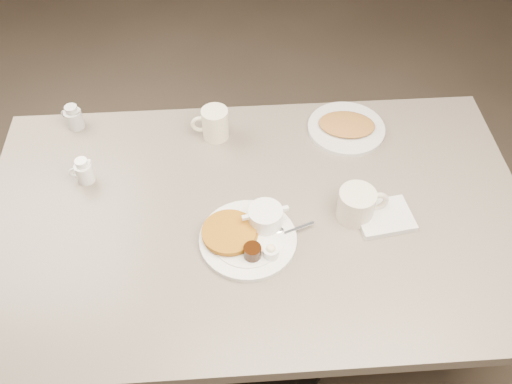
{
  "coord_description": "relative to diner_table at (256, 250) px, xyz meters",
  "views": [
    {
      "loc": [
        -0.06,
        -0.94,
        1.94
      ],
      "look_at": [
        0.0,
        0.02,
        0.82
      ],
      "focal_mm": 38.89,
      "sensor_mm": 36.0,
      "label": 1
    }
  ],
  "objects": [
    {
      "name": "hash_plate",
      "position": [
        0.3,
        0.31,
        0.18
      ],
      "size": [
        0.28,
        0.28,
        0.04
      ],
      "color": "silver",
      "rests_on": "diner_table"
    },
    {
      "name": "main_plate",
      "position": [
        -0.03,
        -0.08,
        0.19
      ],
      "size": [
        0.33,
        0.3,
        0.07
      ],
      "color": "white",
      "rests_on": "diner_table"
    },
    {
      "name": "coffee_mug_near",
      "position": [
        0.27,
        -0.02,
        0.22
      ],
      "size": [
        0.15,
        0.11,
        0.09
      ],
      "color": "beige",
      "rests_on": "diner_table"
    },
    {
      "name": "diner_table",
      "position": [
        0.0,
        0.0,
        0.0
      ],
      "size": [
        1.5,
        0.9,
        0.75
      ],
      "color": "slate",
      "rests_on": "ground"
    },
    {
      "name": "napkin",
      "position": [
        0.34,
        -0.04,
        0.18
      ],
      "size": [
        0.16,
        0.14,
        0.02
      ],
      "color": "silver",
      "rests_on": "diner_table"
    },
    {
      "name": "creamer_right",
      "position": [
        -0.54,
        0.39,
        0.21
      ],
      "size": [
        0.07,
        0.06,
        0.08
      ],
      "color": "beige",
      "rests_on": "diner_table"
    },
    {
      "name": "creamer_left",
      "position": [
        -0.48,
        0.16,
        0.21
      ],
      "size": [
        0.07,
        0.06,
        0.08
      ],
      "color": "white",
      "rests_on": "diner_table"
    },
    {
      "name": "coffee_mug_far",
      "position": [
        -0.11,
        0.32,
        0.22
      ],
      "size": [
        0.12,
        0.08,
        0.1
      ],
      "color": "#F3EDCA",
      "rests_on": "diner_table"
    }
  ]
}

